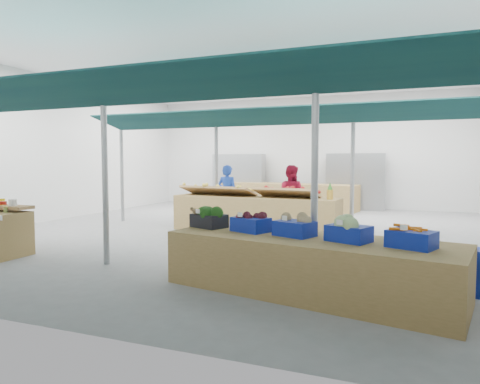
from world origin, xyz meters
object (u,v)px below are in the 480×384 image
Objects in this scene: crate_stack at (470,271)px; vendor_right at (290,196)px; veg_counter at (309,265)px; fruit_counter at (255,214)px; vendor_left at (227,194)px.

vendor_right is (-3.63, 4.78, 0.52)m from crate_stack.
crate_stack is 6.02m from vendor_right.
veg_counter is 4.93m from fruit_counter.
vendor_left is at bearing 2.96° from vendor_right.
vendor_right is (1.80, 0.00, 0.00)m from vendor_left.
vendor_right is at bearing -177.04° from vendor_left.
fruit_counter is 2.50× the size of vendor_right.
crate_stack is (4.23, -3.68, -0.14)m from fruit_counter.
crate_stack is at bearing 30.98° from veg_counter.
veg_counter is 2.31× the size of vendor_right.
fruit_counter is 1.31m from vendor_right.
veg_counter is at bearing 109.79° from vendor_right.
veg_counter is 6.50m from vendor_left.
vendor_left reaches higher than crate_stack.
fruit_counter is 5.61m from crate_stack.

